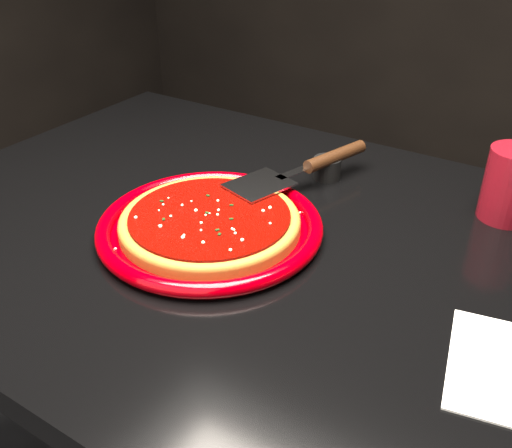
{
  "coord_description": "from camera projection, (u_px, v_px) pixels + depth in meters",
  "views": [
    {
      "loc": [
        0.36,
        -0.6,
        1.19
      ],
      "look_at": [
        -0.02,
        -0.01,
        0.77
      ],
      "focal_mm": 40.0,
      "sensor_mm": 36.0,
      "label": 1
    }
  ],
  "objects": [
    {
      "name": "cup",
      "position": [
        511.0,
        185.0,
        0.85
      ],
      "size": [
        0.09,
        0.09,
        0.11
      ],
      "primitive_type": "cylinder",
      "rotation": [
        0.0,
        0.0,
        -0.19
      ],
      "color": "maroon",
      "rests_on": "table"
    },
    {
      "name": "pizza_crust",
      "position": [
        210.0,
        224.0,
        0.83
      ],
      "size": [
        0.27,
        0.27,
        0.01
      ],
      "primitive_type": "cylinder",
      "rotation": [
        0.0,
        0.0,
        -0.05
      ],
      "color": "brown",
      "rests_on": "plate"
    },
    {
      "name": "plate",
      "position": [
        210.0,
        226.0,
        0.83
      ],
      "size": [
        0.34,
        0.34,
        0.02
      ],
      "primitive_type": "cylinder",
      "rotation": [
        0.0,
        0.0,
        -0.05
      ],
      "color": "#820005",
      "rests_on": "table"
    },
    {
      "name": "pizza_server",
      "position": [
        301.0,
        168.0,
        0.93
      ],
      "size": [
        0.18,
        0.34,
        0.02
      ],
      "primitive_type": null,
      "rotation": [
        0.0,
        0.0,
        -0.29
      ],
      "color": "silver",
      "rests_on": "plate"
    },
    {
      "name": "pizza_crust_rim",
      "position": [
        210.0,
        220.0,
        0.82
      ],
      "size": [
        0.27,
        0.27,
        0.02
      ],
      "primitive_type": "torus",
      "rotation": [
        0.0,
        0.0,
        -0.05
      ],
      "color": "brown",
      "rests_on": "plate"
    },
    {
      "name": "pizza_sauce",
      "position": [
        210.0,
        217.0,
        0.82
      ],
      "size": [
        0.24,
        0.24,
        0.01
      ],
      "primitive_type": "cylinder",
      "rotation": [
        0.0,
        0.0,
        -0.05
      ],
      "color": "#6B0400",
      "rests_on": "plate"
    },
    {
      "name": "ramekin",
      "position": [
        327.0,
        168.0,
        0.98
      ],
      "size": [
        0.06,
        0.06,
        0.04
      ],
      "primitive_type": "cylinder",
      "rotation": [
        0.0,
        0.0,
        0.25
      ],
      "color": "black",
      "rests_on": "table"
    },
    {
      "name": "table",
      "position": [
        269.0,
        412.0,
        1.02
      ],
      "size": [
        1.2,
        0.8,
        0.75
      ],
      "primitive_type": "cube",
      "color": "black",
      "rests_on": "floor"
    },
    {
      "name": "parmesan_dusting",
      "position": [
        210.0,
        213.0,
        0.82
      ],
      "size": [
        0.23,
        0.23,
        0.01
      ],
      "primitive_type": null,
      "color": "beige",
      "rests_on": "plate"
    },
    {
      "name": "basil_flecks",
      "position": [
        210.0,
        214.0,
        0.82
      ],
      "size": [
        0.21,
        0.21,
        0.0
      ],
      "primitive_type": null,
      "color": "black",
      "rests_on": "plate"
    }
  ]
}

